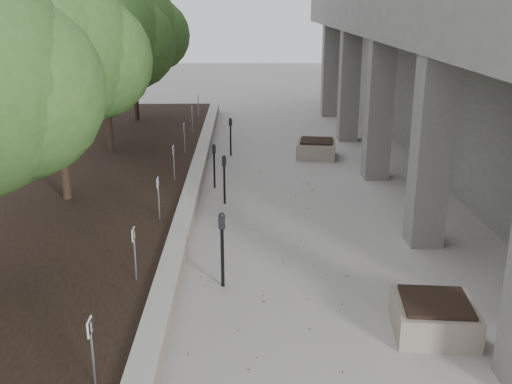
{
  "coord_description": "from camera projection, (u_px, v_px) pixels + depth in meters",
  "views": [
    {
      "loc": [
        -0.46,
        -5.88,
        5.02
      ],
      "look_at": [
        -0.2,
        7.08,
        0.83
      ],
      "focal_mm": 41.7,
      "sensor_mm": 36.0,
      "label": 1
    }
  ],
  "objects": [
    {
      "name": "parking_sign_2",
      "position": [
        92.0,
        354.0,
        7.31
      ],
      "size": [
        0.04,
        0.22,
        0.96
      ],
      "primitive_type": null,
      "color": "black",
      "rests_on": "planting_bed"
    },
    {
      "name": "parking_meter_5",
      "position": [
        231.0,
        137.0,
        19.97
      ],
      "size": [
        0.14,
        0.11,
        1.3
      ],
      "primitive_type": null,
      "rotation": [
        0.0,
        0.0,
        0.14
      ],
      "color": "black",
      "rests_on": "ground"
    },
    {
      "name": "crabapple_tree_5",
      "position": [
        133.0,
        51.0,
        23.22
      ],
      "size": [
        4.6,
        4.0,
        5.44
      ],
      "primitive_type": null,
      "color": "#315C23",
      "rests_on": "planting_bed"
    },
    {
      "name": "parking_sign_6",
      "position": [
        185.0,
        138.0,
        18.73
      ],
      "size": [
        0.04,
        0.22,
        0.96
      ],
      "primitive_type": null,
      "color": "black",
      "rests_on": "planting_bed"
    },
    {
      "name": "planter_back",
      "position": [
        316.0,
        149.0,
        19.86
      ],
      "size": [
        1.46,
        1.46,
        0.59
      ],
      "primitive_type": null,
      "rotation": [
        0.0,
        0.0,
        -0.16
      ],
      "color": "gray",
      "rests_on": "ground"
    },
    {
      "name": "planting_bed",
      "position": [
        52.0,
        194.0,
        15.55
      ],
      "size": [
        7.0,
        26.0,
        0.4
      ],
      "primitive_type": "cube",
      "color": "black",
      "rests_on": "ground"
    },
    {
      "name": "crabapple_tree_4",
      "position": [
        105.0,
        64.0,
        18.47
      ],
      "size": [
        4.6,
        4.0,
        5.44
      ],
      "primitive_type": null,
      "color": "#315C23",
      "rests_on": "planting_bed"
    },
    {
      "name": "parking_sign_7",
      "position": [
        192.0,
        120.0,
        21.58
      ],
      "size": [
        0.04,
        0.22,
        0.96
      ],
      "primitive_type": null,
      "color": "black",
      "rests_on": "planting_bed"
    },
    {
      "name": "parking_sign_8",
      "position": [
        198.0,
        106.0,
        24.43
      ],
      "size": [
        0.04,
        0.22,
        0.96
      ],
      "primitive_type": null,
      "color": "black",
      "rests_on": "planting_bed"
    },
    {
      "name": "crabapple_tree_3",
      "position": [
        56.0,
        87.0,
        13.71
      ],
      "size": [
        4.6,
        4.0,
        5.44
      ],
      "primitive_type": null,
      "color": "#315C23",
      "rests_on": "planting_bed"
    },
    {
      "name": "planter_front",
      "position": [
        434.0,
        317.0,
        9.33
      ],
      "size": [
        1.35,
        1.35,
        0.58
      ],
      "primitive_type": null,
      "rotation": [
        0.0,
        0.0,
        -0.1
      ],
      "color": "gray",
      "rests_on": "ground"
    },
    {
      "name": "parking_meter_3",
      "position": [
        224.0,
        180.0,
        15.21
      ],
      "size": [
        0.13,
        0.1,
        1.29
      ],
      "primitive_type": null,
      "rotation": [
        0.0,
        0.0,
        0.03
      ],
      "color": "black",
      "rests_on": "ground"
    },
    {
      "name": "berry_scatter",
      "position": [
        263.0,
        263.0,
        11.9
      ],
      "size": [
        3.3,
        14.1,
        0.02
      ],
      "primitive_type": null,
      "color": "maroon",
      "rests_on": "ground"
    },
    {
      "name": "retaining_wall",
      "position": [
        193.0,
        191.0,
        15.6
      ],
      "size": [
        0.39,
        26.0,
        0.5
      ],
      "primitive_type": null,
      "color": "gray",
      "rests_on": "ground"
    },
    {
      "name": "parking_meter_2",
      "position": [
        222.0,
        250.0,
        10.74
      ],
      "size": [
        0.14,
        0.1,
        1.44
      ],
      "primitive_type": null,
      "rotation": [
        0.0,
        0.0,
        -0.02
      ],
      "color": "black",
      "rests_on": "ground"
    },
    {
      "name": "parking_meter_4",
      "position": [
        214.0,
        166.0,
        16.51
      ],
      "size": [
        0.13,
        0.1,
        1.27
      ],
      "primitive_type": null,
      "rotation": [
        0.0,
        0.0,
        0.05
      ],
      "color": "black",
      "rests_on": "ground"
    },
    {
      "name": "parking_sign_5",
      "position": [
        174.0,
        163.0,
        15.87
      ],
      "size": [
        0.04,
        0.22,
        0.96
      ],
      "primitive_type": null,
      "color": "black",
      "rests_on": "planting_bed"
    },
    {
      "name": "parking_sign_3",
      "position": [
        135.0,
        254.0,
        10.16
      ],
      "size": [
        0.04,
        0.22,
        0.96
      ],
      "primitive_type": null,
      "color": "black",
      "rests_on": "planting_bed"
    },
    {
      "name": "parking_sign_4",
      "position": [
        159.0,
        199.0,
        13.02
      ],
      "size": [
        0.04,
        0.22,
        0.96
      ],
      "primitive_type": null,
      "color": "black",
      "rests_on": "planting_bed"
    }
  ]
}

